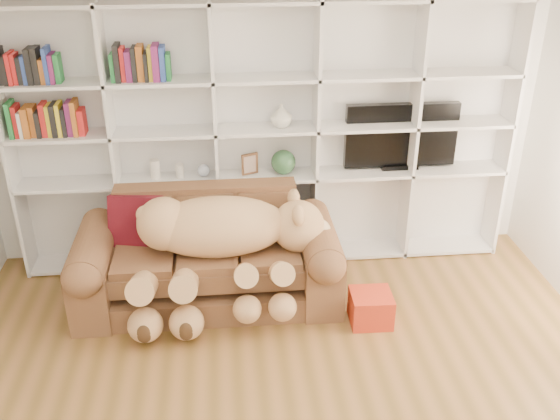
{
  "coord_description": "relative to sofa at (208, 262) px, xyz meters",
  "views": [
    {
      "loc": [
        -0.38,
        -2.87,
        3.13
      ],
      "look_at": [
        0.06,
        1.63,
        0.84
      ],
      "focal_mm": 40.0,
      "sensor_mm": 36.0,
      "label": 1
    }
  ],
  "objects": [
    {
      "name": "teddy_bear",
      "position": [
        0.11,
        -0.18,
        0.3
      ],
      "size": [
        1.66,
        0.9,
        0.96
      ],
      "rotation": [
        0.0,
        0.0,
        -0.16
      ],
      "color": "tan",
      "rests_on": "sofa"
    },
    {
      "name": "ceiling",
      "position": [
        0.55,
        -1.68,
        2.35
      ],
      "size": [
        5.0,
        5.0,
        0.0
      ],
      "primitive_type": "plane",
      "rotation": [
        3.14,
        0.0,
        0.0
      ],
      "color": "white",
      "rests_on": "wall_back"
    },
    {
      "name": "shelf_vase",
      "position": [
        0.68,
        0.63,
        1.07
      ],
      "size": [
        0.19,
        0.19,
        0.2
      ],
      "primitive_type": "imported",
      "rotation": [
        0.0,
        0.0,
        0.0
      ],
      "color": "beige",
      "rests_on": "bookshelf"
    },
    {
      "name": "picture_frame",
      "position": [
        0.4,
        0.63,
        0.63
      ],
      "size": [
        0.15,
        0.08,
        0.2
      ],
      "primitive_type": "cube",
      "rotation": [
        0.0,
        0.0,
        0.39
      ],
      "color": "#56351D",
      "rests_on": "bookshelf"
    },
    {
      "name": "snow_globe",
      "position": [
        -0.01,
        0.63,
        0.58
      ],
      "size": [
        0.11,
        0.11,
        0.11
      ],
      "primitive_type": "sphere",
      "color": "silver",
      "rests_on": "bookshelf"
    },
    {
      "name": "gift_box",
      "position": [
        1.31,
        -0.49,
        -0.21
      ],
      "size": [
        0.34,
        0.32,
        0.26
      ],
      "primitive_type": "cube",
      "rotation": [
        0.0,
        0.0,
        -0.03
      ],
      "color": "red",
      "rests_on": "floor"
    },
    {
      "name": "bookshelf",
      "position": [
        0.31,
        0.68,
        0.96
      ],
      "size": [
        4.43,
        0.35,
        2.4
      ],
      "color": "white",
      "rests_on": "floor"
    },
    {
      "name": "green_vase",
      "position": [
        0.7,
        0.63,
        0.63
      ],
      "size": [
        0.22,
        0.22,
        0.22
      ],
      "primitive_type": "sphere",
      "color": "#2E5B35",
      "rests_on": "bookshelf"
    },
    {
      "name": "figurine_tall",
      "position": [
        -0.44,
        0.63,
        0.61
      ],
      "size": [
        0.1,
        0.1,
        0.18
      ],
      "primitive_type": "cylinder",
      "rotation": [
        0.0,
        0.0,
        -0.17
      ],
      "color": "silver",
      "rests_on": "bookshelf"
    },
    {
      "name": "throw_pillow",
      "position": [
        -0.59,
        0.15,
        0.34
      ],
      "size": [
        0.48,
        0.34,
        0.46
      ],
      "primitive_type": "cube",
      "rotation": [
        -0.24,
        0.0,
        -0.23
      ],
      "color": "#530E1A",
      "rests_on": "sofa"
    },
    {
      "name": "figurine_short",
      "position": [
        -0.23,
        0.63,
        0.58
      ],
      "size": [
        0.08,
        0.08,
        0.13
      ],
      "primitive_type": "cylinder",
      "rotation": [
        0.0,
        0.0,
        0.14
      ],
      "color": "silver",
      "rests_on": "bookshelf"
    },
    {
      "name": "tv",
      "position": [
        1.78,
        0.68,
        0.82
      ],
      "size": [
        1.03,
        0.18,
        0.61
      ],
      "color": "black",
      "rests_on": "bookshelf"
    },
    {
      "name": "wall_back",
      "position": [
        0.55,
        0.82,
        1.0
      ],
      "size": [
        5.0,
        0.02,
        2.7
      ],
      "primitive_type": "cube",
      "color": "silver",
      "rests_on": "floor"
    },
    {
      "name": "sofa",
      "position": [
        0.0,
        0.0,
        0.0
      ],
      "size": [
        2.19,
        0.94,
        0.92
      ],
      "color": "brown",
      "rests_on": "floor"
    }
  ]
}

